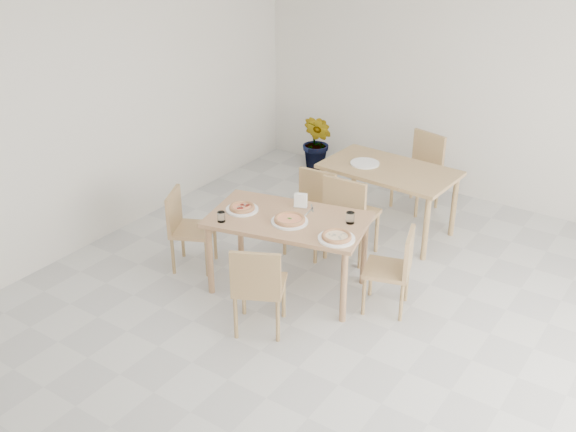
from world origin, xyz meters
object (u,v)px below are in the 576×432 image
Objects in this scene: napkin_holder at (301,201)px; chair_west at (185,224)px; tumbler_b at (350,218)px; chair_back_n at (421,165)px; potted_plant at (318,142)px; plate_pepperoni at (242,209)px; pizza_mushroom at (337,236)px; chair_back_s at (349,211)px; plate_margherita at (290,221)px; pizza_margherita at (290,219)px; main_table at (288,226)px; tumbler_a at (221,217)px; chair_north at (312,206)px; second_table at (389,176)px; chair_south at (258,284)px; chair_east at (396,265)px; plate_mushroom at (336,238)px; plate_empty at (365,163)px; pizza_pepperoni at (242,207)px.

chair_west is at bearing -175.69° from napkin_holder.
chair_back_n reaches higher than tumbler_b.
plate_pepperoni is at bearing -72.19° from potted_plant.
pizza_mushroom is at bearing -80.22° from tumbler_b.
pizza_mushroom is at bearing 109.68° from chair_back_s.
pizza_margherita is (-0.00, -0.00, 0.02)m from plate_margherita.
main_table is 1.12m from chair_west.
chair_back_n reaches higher than tumbler_a.
tumbler_b is 0.71m from chair_back_s.
plate_margherita is at bearing -75.36° from chair_north.
second_table is at bearing -96.44° from chair_back_s.
chair_south is at bearing -44.20° from plate_pepperoni.
chair_east reaches higher than second_table.
potted_plant is (-1.91, 2.75, -0.39)m from pizza_mushroom.
main_table is 5.20× the size of plate_pepperoni.
tumbler_b is (-0.48, -0.01, 0.34)m from chair_east.
plate_pepperoni is 0.86× the size of pizza_margherita.
chair_west is 2.41× the size of pizza_mushroom.
chair_east reaches higher than plate_mushroom.
pizza_mushroom is 0.36× the size of chair_back_s.
chair_west is at bearing -120.06° from plate_empty.
tumbler_a is (0.62, -0.17, 0.33)m from chair_west.
tumbler_a is 0.30× the size of plate_empty.
chair_north is 9.04× the size of tumbler_a.
pizza_margherita and pizza_pepperoni have the same top height.
plate_pepperoni is at bearing -174.91° from pizza_margherita.
chair_back_s is (0.13, 0.87, -0.22)m from plate_margherita.
plate_margherita is (1.14, 0.16, 0.29)m from chair_west.
plate_margherita is at bearing 78.35° from chair_back_s.
chair_back_n is (0.06, 3.15, 0.02)m from chair_south.
pizza_margherita is at bearing 5.09° from pizza_pepperoni.
plate_empty is (-0.11, 1.62, -0.02)m from pizza_margherita.
chair_north is 1.25m from tumbler_a.
chair_south is 0.80m from tumbler_a.
chair_north is 0.67m from napkin_holder.
chair_south is 2.54× the size of plate_margherita.
tumbler_b is 0.72× the size of napkin_holder.
napkin_holder is 1.39m from second_table.
napkin_holder reaches higher than pizza_pepperoni.
plate_mushroom is at bearing -50.08° from napkin_holder.
tumbler_a reaches higher than potted_plant.
chair_north is 1.34m from chair_east.
plate_mushroom and plate_pepperoni have the same top height.
chair_back_n is 1.61m from potted_plant.
plate_pepperoni is 0.51m from pizza_margherita.
pizza_margherita is (1.14, 0.16, 0.31)m from chair_west.
chair_east is at bearing 13.83° from pizza_pepperoni.
chair_back_s is at bearing -142.31° from chair_east.
chair_south is at bearing -78.64° from chair_north.
chair_north is 2.52× the size of pizza_mushroom.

